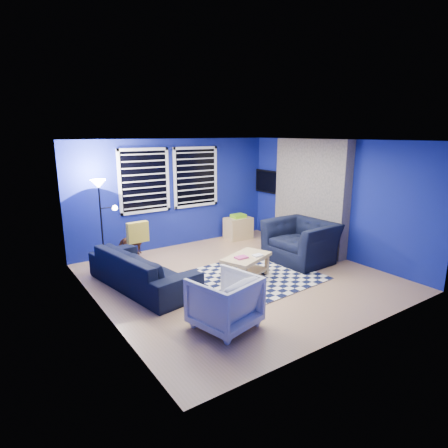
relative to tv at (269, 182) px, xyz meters
name	(u,v)px	position (x,y,z in m)	size (l,w,h in m)	color
floor	(238,277)	(-2.45, -2.00, -1.40)	(5.00, 5.00, 0.00)	tan
ceiling	(239,140)	(-2.45, -2.00, 1.10)	(5.00, 5.00, 0.00)	white
wall_back	(175,194)	(-2.45, 0.50, -0.15)	(5.00, 5.00, 0.00)	navy
wall_left	(98,232)	(-4.95, -2.00, -0.15)	(5.00, 5.00, 0.00)	navy
wall_right	(332,198)	(0.05, -2.00, -0.15)	(5.00, 5.00, 0.00)	navy
fireplace	(310,198)	(-0.09, -1.50, -0.20)	(0.65, 2.00, 2.50)	gray
window_left	(145,181)	(-3.20, 0.46, 0.20)	(1.17, 0.06, 1.42)	black
window_right	(196,177)	(-1.90, 0.46, 0.20)	(1.17, 0.06, 1.42)	black
tv	(269,182)	(0.00, 0.00, 0.00)	(0.07, 1.00, 0.58)	black
rug	(247,278)	(-2.34, -2.15, -1.39)	(2.50, 2.00, 0.02)	black
sofa	(142,269)	(-4.09, -1.41, -1.07)	(0.89, 2.27, 0.66)	black
armchair_big	(301,242)	(-0.82, -2.00, -0.98)	(1.14, 1.30, 0.84)	black
armchair_bent	(224,302)	(-3.69, -3.37, -1.03)	(0.80, 0.82, 0.75)	gray
rocking_horse	(133,244)	(-3.67, 0.13, -1.08)	(0.60, 0.27, 0.51)	#492717
coffee_table	(246,262)	(-2.38, -2.16, -1.07)	(1.08, 0.85, 0.47)	tan
cabinet	(238,228)	(-0.89, 0.11, -1.12)	(0.66, 0.45, 0.63)	tan
floor_lamp	(100,196)	(-4.29, 0.04, 0.03)	(0.48, 0.29, 1.75)	black
throw_pillow	(138,232)	(-3.94, -0.90, -0.55)	(0.40, 0.12, 0.38)	gold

